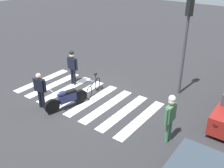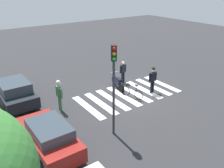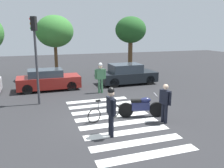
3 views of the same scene
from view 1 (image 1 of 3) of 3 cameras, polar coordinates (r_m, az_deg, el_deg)
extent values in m
plane|color=#2B2B2D|center=(12.62, -5.92, -2.90)|extent=(60.00, 60.00, 0.00)
cylinder|color=black|center=(11.46, -13.04, -4.84)|extent=(0.69, 0.31, 0.67)
cylinder|color=black|center=(12.01, -7.02, -2.77)|extent=(0.69, 0.31, 0.67)
cube|color=#1E234C|center=(11.65, -9.81, -2.95)|extent=(0.85, 0.48, 0.36)
ellipsoid|color=#1E234C|center=(11.43, -10.92, -2.11)|extent=(0.53, 0.36, 0.24)
cube|color=black|center=(11.61, -9.04, -1.62)|extent=(0.49, 0.35, 0.12)
cylinder|color=#A5A5AD|center=(11.15, -13.04, -1.64)|extent=(0.20, 0.61, 0.04)
torus|color=black|center=(12.32, -5.04, -1.95)|extent=(0.63, 0.23, 0.64)
torus|color=black|center=(13.14, -3.21, 0.03)|extent=(0.63, 0.23, 0.64)
cylinder|color=black|center=(12.60, -4.14, 0.20)|extent=(0.77, 0.27, 0.04)
cylinder|color=black|center=(12.78, -3.61, 1.46)|extent=(0.04, 0.04, 0.34)
cube|color=black|center=(12.70, -3.64, 2.19)|extent=(0.22, 0.15, 0.06)
cylinder|color=#99999E|center=(12.13, -4.95, 0.76)|extent=(0.16, 0.45, 0.03)
cylinder|color=black|center=(11.92, -14.91, -3.35)|extent=(0.14, 0.14, 0.83)
cylinder|color=black|center=(12.02, -15.58, -3.16)|extent=(0.14, 0.14, 0.83)
cube|color=black|center=(11.65, -15.66, -0.23)|extent=(0.30, 0.51, 0.59)
sphere|color=beige|center=(11.46, -15.92, 1.76)|extent=(0.22, 0.22, 0.22)
cylinder|color=black|center=(11.47, -14.53, -0.50)|extent=(0.09, 0.09, 0.56)
cylinder|color=black|center=(11.82, -16.75, 0.03)|extent=(0.09, 0.09, 0.56)
cylinder|color=black|center=(13.74, -8.26, 1.53)|extent=(0.14, 0.14, 0.87)
cylinder|color=black|center=(13.86, -8.79, 1.72)|extent=(0.14, 0.14, 0.87)
cube|color=black|center=(13.51, -8.73, 4.47)|extent=(0.20, 0.51, 0.61)
sphere|color=beige|center=(13.34, -8.87, 6.32)|extent=(0.23, 0.23, 0.23)
cylinder|color=black|center=(13.31, -7.80, 4.19)|extent=(0.09, 0.09, 0.58)
cylinder|color=black|center=(13.71, -9.64, 4.74)|extent=(0.09, 0.09, 0.58)
sphere|color=black|center=(13.31, -8.90, 6.75)|extent=(0.25, 0.25, 0.25)
cylinder|color=#3F724C|center=(9.84, 12.55, -9.78)|extent=(0.14, 0.14, 0.89)
cylinder|color=#3F724C|center=(9.71, 12.05, -10.28)|extent=(0.14, 0.14, 0.89)
cube|color=#3F724C|center=(9.35, 12.75, -6.28)|extent=(0.52, 0.22, 0.63)
sphere|color=beige|center=(9.11, 13.04, -3.76)|extent=(0.24, 0.24, 0.24)
cylinder|color=#3F724C|center=(9.59, 13.60, -5.48)|extent=(0.09, 0.09, 0.60)
cylinder|color=#3F724C|center=(9.11, 11.84, -7.12)|extent=(0.09, 0.09, 0.60)
sphere|color=white|center=(9.05, 13.11, -3.16)|extent=(0.25, 0.25, 0.25)
cube|color=silver|center=(14.74, -15.02, 0.80)|extent=(3.44, 0.45, 0.01)
cube|color=silver|center=(14.09, -12.71, -0.14)|extent=(3.44, 0.45, 0.01)
cube|color=silver|center=(13.48, -10.17, -1.17)|extent=(3.44, 0.45, 0.01)
cube|color=silver|center=(12.90, -7.40, -2.29)|extent=(3.44, 0.45, 0.01)
cube|color=silver|center=(12.36, -4.37, -3.50)|extent=(3.44, 0.45, 0.01)
cube|color=silver|center=(11.86, -1.07, -4.81)|extent=(3.44, 0.45, 0.01)
cube|color=silver|center=(11.41, 2.52, -6.22)|extent=(3.44, 0.45, 0.01)
cube|color=silver|center=(11.01, 6.42, -7.70)|extent=(3.44, 0.45, 0.01)
cylinder|color=black|center=(10.88, 21.50, -8.16)|extent=(0.63, 0.23, 0.62)
cube|color=#F2EDCC|center=(10.17, 21.88, -8.55)|extent=(0.08, 0.20, 0.12)
cylinder|color=black|center=(8.64, 15.01, -16.97)|extent=(0.68, 0.23, 0.68)
cylinder|color=#38383D|center=(12.57, 15.44, 5.71)|extent=(0.12, 0.12, 3.81)
cube|color=black|center=(12.00, 16.77, 15.81)|extent=(0.33, 0.33, 0.70)
sphere|color=red|center=(12.05, 17.41, 16.88)|extent=(0.16, 0.16, 0.16)
sphere|color=orange|center=(12.09, 17.25, 15.82)|extent=(0.16, 0.16, 0.16)
sphere|color=green|center=(12.13, 17.11, 14.75)|extent=(0.16, 0.16, 0.16)
camera|label=2|loc=(19.43, 46.06, 21.75)|focal=38.63mm
camera|label=3|loc=(20.31, -20.27, 18.33)|focal=37.83mm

